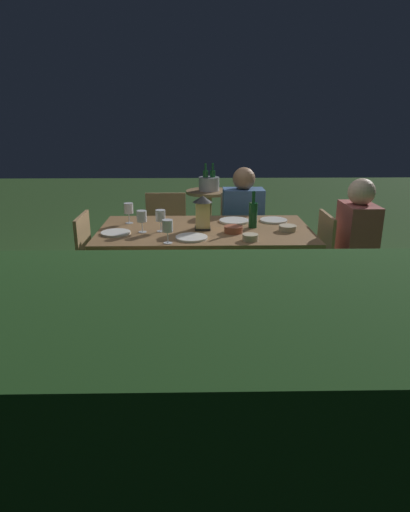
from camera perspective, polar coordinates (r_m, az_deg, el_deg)
name	(u,v)px	position (r m, az deg, el deg)	size (l,w,h in m)	color
ground_plane	(205,315)	(3.70, 0.00, -7.80)	(16.00, 16.00, 0.00)	#2D5123
dining_table	(205,236)	(3.45, 0.00, 2.66)	(1.67, 0.91, 0.76)	olive
chair_head_far	(71,262)	(3.66, -17.20, -0.75)	(0.40, 0.42, 0.87)	#9E7A51
chair_side_left_a	(241,233)	(4.34, 4.75, 3.02)	(0.42, 0.40, 0.87)	#9E7A51
person_in_blue	(243,223)	(4.12, 5.07, 4.33)	(0.38, 0.47, 1.15)	#426699
chair_head_near	(338,260)	(3.69, 17.03, -0.54)	(0.40, 0.42, 0.87)	#9E7A51
person_in_rust	(364,242)	(3.71, 20.11, 1.70)	(0.48, 0.38, 1.15)	#9E4C47
chair_side_left_b	(166,233)	(4.33, -5.18, 2.97)	(0.42, 0.40, 0.87)	#9E7A51
chair_side_right_b	(147,306)	(2.74, -7.57, -6.53)	(0.42, 0.40, 0.87)	#9E7A51
lantern_centerpiece	(203,211)	(3.39, -0.31, 5.96)	(0.15, 0.15, 0.27)	black
green_bottle_on_table	(253,214)	(3.47, 6.32, 5.48)	(0.07, 0.07, 0.29)	#144723
wine_glass_a	(142,217)	(3.34, -8.30, 5.05)	(0.08, 0.08, 0.17)	silver
wine_glass_b	(161,217)	(3.34, -5.86, 5.17)	(0.08, 0.08, 0.17)	silver
wine_glass_c	(129,209)	(3.63, -10.00, 6.05)	(0.08, 0.08, 0.17)	silver
wine_glass_d	(167,227)	(3.03, -4.95, 3.81)	(0.08, 0.08, 0.17)	silver
plate_a	(234,221)	(3.67, 3.86, 4.64)	(0.25, 0.25, 0.01)	silver
plate_b	(274,220)	(3.72, 9.00, 4.66)	(0.23, 0.23, 0.01)	silver
plate_c	(192,237)	(3.17, -1.78, 2.45)	(0.23, 0.23, 0.01)	white
plate_d	(116,233)	(3.36, -11.65, 3.00)	(0.22, 0.22, 0.01)	white
bowl_olives	(233,229)	(3.33, 3.75, 3.55)	(0.14, 0.14, 0.05)	#9E5138
bowl_bread	(250,237)	(3.12, 5.96, 2.47)	(0.11, 0.11, 0.05)	#BCAD8E
bowl_salad	(288,228)	(3.42, 10.79, 3.63)	(0.13, 0.13, 0.04)	#BCAD8E
side_table	(209,208)	(5.61, 0.53, 6.32)	(0.59, 0.59, 0.68)	#9E7A51
ice_bucket	(209,183)	(5.55, 0.54, 9.61)	(0.26, 0.26, 0.34)	#B2B7BF
hedge_backdrop	(219,469)	(1.50, 1.80, -26.17)	(5.18, 0.83, 1.17)	#234C1E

